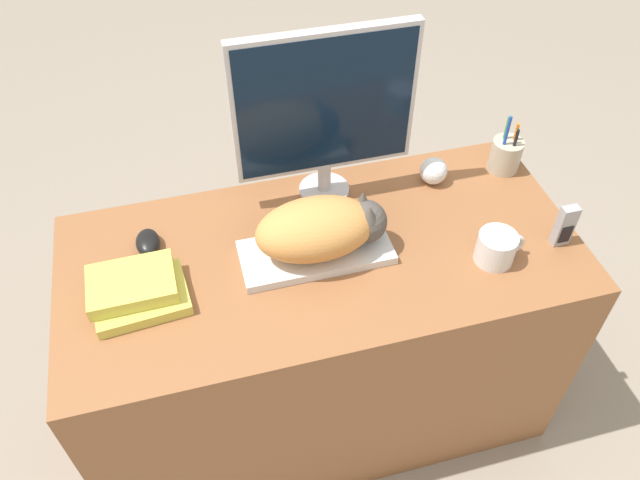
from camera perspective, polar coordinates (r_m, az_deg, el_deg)
desk at (r=1.90m, az=0.19°, el=-8.83°), size 1.34×0.62×0.75m
keyboard at (r=1.59m, az=-0.38°, el=-1.14°), size 0.38×0.16×0.02m
cat at (r=1.53m, az=0.33°, el=1.15°), size 0.33×0.18×0.15m
monitor at (r=1.59m, az=0.46°, el=11.90°), size 0.47×0.14×0.49m
computer_mouse at (r=1.66m, az=-15.46°, el=-0.21°), size 0.06×0.09×0.04m
coffee_mug at (r=1.62m, az=15.85°, el=-0.69°), size 0.13×0.10×0.08m
pen_cup at (r=1.89m, az=16.62°, el=7.51°), size 0.09×0.09×0.19m
baseball at (r=1.81m, az=10.34°, el=6.24°), size 0.08×0.08×0.08m
phone at (r=1.70m, az=21.48°, el=1.20°), size 0.04×0.03×0.12m
book_stack at (r=1.54m, az=-16.45°, el=-4.46°), size 0.23×0.18×0.07m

